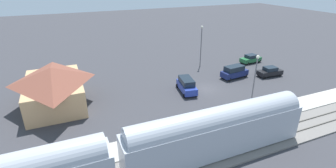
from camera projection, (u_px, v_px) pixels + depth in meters
ground_plane at (206, 89)px, 40.39m from camera, size 200.00×200.00×0.00m
railway_track at (271, 136)px, 28.57m from camera, size 4.80×70.00×0.30m
platform at (247, 118)px, 31.92m from camera, size 3.20×46.00×0.30m
passenger_train at (116, 156)px, 21.17m from camera, size 2.93×39.05×4.98m
station_building at (54, 86)px, 34.65m from camera, size 12.17×7.98×5.44m
pedestrian_on_platform at (267, 104)px, 33.06m from camera, size 0.36×0.36×1.71m
suv_navy at (234, 72)px, 44.36m from camera, size 2.49×5.09×2.22m
suv_blue at (187, 85)px, 39.03m from camera, size 5.15×3.00×2.22m
sedan_green at (251, 59)px, 52.08m from camera, size 2.25×4.65×1.74m
sedan_black at (270, 71)px, 45.21m from camera, size 2.11×4.60×1.74m
light_pole_near_platform at (255, 75)px, 33.53m from camera, size 0.44×0.44×7.30m
light_pole_lot_center at (201, 41)px, 48.43m from camera, size 0.44×0.44×8.01m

